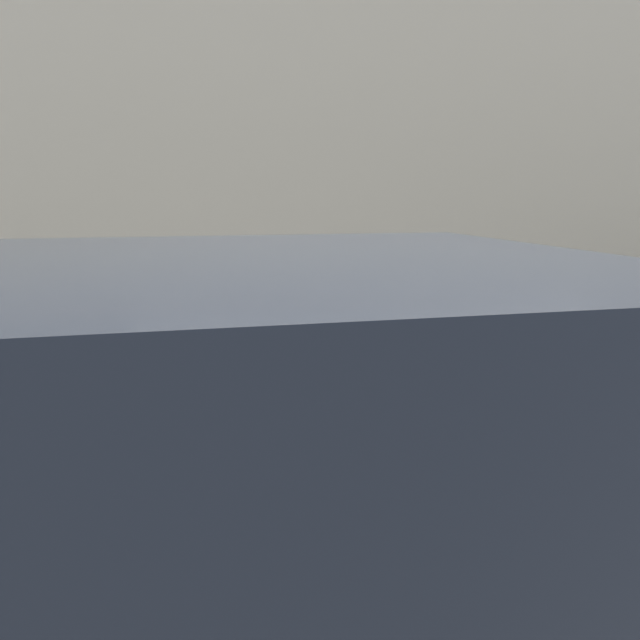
# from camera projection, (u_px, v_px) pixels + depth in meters

# --- Properties ---
(sidewalk) EXTENTS (24.00, 2.80, 0.12)m
(sidewalk) POSITION_uv_depth(u_px,v_px,m) (326.00, 458.00, 4.54)
(sidewalk) COLOR #BCB7AD
(sidewalk) RESTS_ON ground_plane
(building_facade) EXTENTS (24.00, 0.30, 6.61)m
(building_facade) POSITION_uv_depth(u_px,v_px,m) (255.00, 69.00, 6.83)
(building_facade) COLOR beige
(building_facade) RESTS_ON ground_plane
(parking_meter) EXTENTS (0.22, 0.12, 1.49)m
(parking_meter) POSITION_uv_depth(u_px,v_px,m) (320.00, 347.00, 3.21)
(parking_meter) COLOR gray
(parking_meter) RESTS_ON sidewalk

